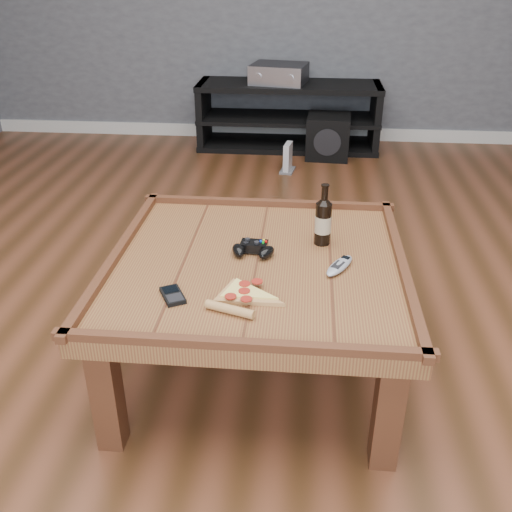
# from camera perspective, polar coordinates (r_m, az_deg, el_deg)

# --- Properties ---
(ground) EXTENTS (6.00, 6.00, 0.00)m
(ground) POSITION_cam_1_polar(r_m,az_deg,el_deg) (2.19, 0.11, -10.90)
(ground) COLOR #412612
(ground) RESTS_ON ground
(baseboard) EXTENTS (5.00, 0.02, 0.10)m
(baseboard) POSITION_cam_1_polar(r_m,az_deg,el_deg) (4.88, 3.32, 12.24)
(baseboard) COLOR silver
(baseboard) RESTS_ON ground
(coffee_table) EXTENTS (1.03, 1.03, 0.48)m
(coffee_table) POSITION_cam_1_polar(r_m,az_deg,el_deg) (1.97, 0.12, -2.03)
(coffee_table) COLOR brown
(coffee_table) RESTS_ON ground
(media_console) EXTENTS (1.40, 0.45, 0.50)m
(media_console) POSITION_cam_1_polar(r_m,az_deg,el_deg) (4.59, 3.26, 13.77)
(media_console) COLOR black
(media_console) RESTS_ON ground
(beer_bottle) EXTENTS (0.06, 0.06, 0.23)m
(beer_bottle) POSITION_cam_1_polar(r_m,az_deg,el_deg) (2.04, 6.73, 3.56)
(beer_bottle) COLOR black
(beer_bottle) RESTS_ON coffee_table
(game_controller) EXTENTS (0.17, 0.11, 0.04)m
(game_controller) POSITION_cam_1_polar(r_m,az_deg,el_deg) (1.98, -0.29, 0.71)
(game_controller) COLOR black
(game_controller) RESTS_ON coffee_table
(pizza_slice) EXTENTS (0.24, 0.31, 0.03)m
(pizza_slice) POSITION_cam_1_polar(r_m,az_deg,el_deg) (1.73, -1.39, -4.04)
(pizza_slice) COLOR tan
(pizza_slice) RESTS_ON coffee_table
(smartphone) EXTENTS (0.10, 0.12, 0.01)m
(smartphone) POSITION_cam_1_polar(r_m,az_deg,el_deg) (1.76, -8.33, -3.90)
(smartphone) COLOR black
(smartphone) RESTS_ON coffee_table
(remote_control) EXTENTS (0.12, 0.17, 0.02)m
(remote_control) POSITION_cam_1_polar(r_m,az_deg,el_deg) (1.91, 8.36, -0.94)
(remote_control) COLOR #9499A1
(remote_control) RESTS_ON coffee_table
(av_receiver) EXTENTS (0.45, 0.40, 0.14)m
(av_receiver) POSITION_cam_1_polar(r_m,az_deg,el_deg) (4.52, 2.31, 17.77)
(av_receiver) COLOR black
(av_receiver) RESTS_ON media_console
(subwoofer) EXTENTS (0.33, 0.33, 0.32)m
(subwoofer) POSITION_cam_1_polar(r_m,az_deg,el_deg) (4.41, 7.22, 11.78)
(subwoofer) COLOR black
(subwoofer) RESTS_ON ground
(game_console) EXTENTS (0.11, 0.17, 0.20)m
(game_console) POSITION_cam_1_polar(r_m,az_deg,el_deg) (4.08, 3.19, 9.68)
(game_console) COLOR slate
(game_console) RESTS_ON ground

